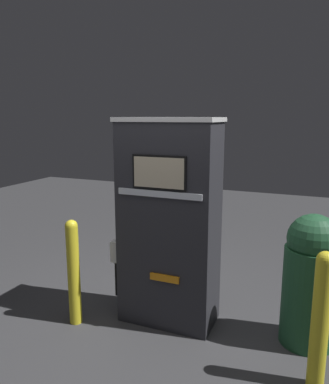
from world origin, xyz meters
TOP-DOWN VIEW (x-y plane):
  - ground_plane at (0.00, 0.00)m, footprint 14.00×14.00m
  - gas_pump at (-0.00, 0.24)m, footprint 1.00×0.52m
  - safety_bollard at (-0.82, -0.18)m, footprint 0.12×0.12m
  - trash_bin at (1.28, 0.33)m, footprint 0.47×0.47m
  - safety_bollard_far at (1.37, -0.24)m, footprint 0.13×0.13m

SIDE VIEW (x-z plane):
  - ground_plane at x=0.00m, z-range 0.00..0.00m
  - safety_bollard at x=-0.82m, z-range 0.02..1.06m
  - safety_bollard_far at x=1.37m, z-range 0.02..1.09m
  - trash_bin at x=1.28m, z-range 0.01..1.19m
  - gas_pump at x=0.00m, z-range 0.00..1.98m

